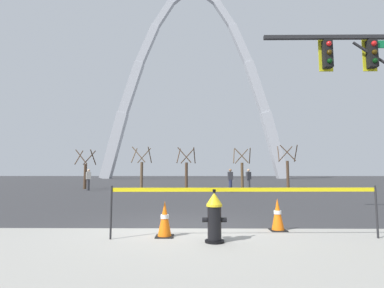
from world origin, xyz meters
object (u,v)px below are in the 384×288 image
at_px(fire_hydrant, 214,217).
at_px(monument_arch, 194,92).
at_px(pedestrian_walking_left, 249,180).
at_px(pedestrian_walking_right, 88,179).
at_px(pedestrian_standing_center, 230,180).
at_px(traffic_signal_gantry, 382,84).
at_px(traffic_cone_by_hydrant, 165,219).
at_px(traffic_cone_mid_sidewalk, 278,215).

bearing_deg(fire_hydrant, monument_arch, 90.65).
bearing_deg(pedestrian_walking_left, pedestrian_walking_right, 175.91).
height_order(pedestrian_walking_left, pedestrian_standing_center, same).
bearing_deg(pedestrian_walking_right, fire_hydrant, -62.79).
xyz_separation_m(traffic_signal_gantry, pedestrian_standing_center, (-3.44, 11.24, -3.25)).
height_order(traffic_cone_by_hydrant, traffic_signal_gantry, traffic_signal_gantry).
distance_m(fire_hydrant, pedestrian_standing_center, 14.73).
bearing_deg(traffic_cone_mid_sidewalk, pedestrian_walking_left, 82.25).
xyz_separation_m(monument_arch, pedestrian_standing_center, (2.76, -47.99, -19.66)).
distance_m(traffic_cone_by_hydrant, pedestrian_walking_left, 15.60).
bearing_deg(traffic_cone_by_hydrant, pedestrian_walking_left, 73.49).
distance_m(traffic_cone_by_hydrant, traffic_cone_mid_sidewalk, 2.58).
relative_size(traffic_signal_gantry, pedestrian_standing_center, 3.77).
bearing_deg(traffic_cone_by_hydrant, traffic_cone_mid_sidewalk, 15.24).
distance_m(pedestrian_walking_left, pedestrian_standing_center, 1.62).
height_order(traffic_cone_mid_sidewalk, traffic_signal_gantry, traffic_signal_gantry).
bearing_deg(traffic_cone_mid_sidewalk, monument_arch, 92.06).
distance_m(traffic_cone_mid_sidewalk, pedestrian_standing_center, 13.47).
height_order(pedestrian_walking_left, pedestrian_walking_right, same).
relative_size(traffic_cone_by_hydrant, traffic_cone_mid_sidewalk, 1.00).
height_order(traffic_signal_gantry, monument_arch, monument_arch).
bearing_deg(fire_hydrant, traffic_signal_gantry, 31.30).
bearing_deg(pedestrian_standing_center, pedestrian_walking_right, 170.91).
height_order(monument_arch, pedestrian_standing_center, monument_arch).
relative_size(traffic_signal_gantry, pedestrian_walking_right, 3.77).
xyz_separation_m(traffic_cone_by_hydrant, monument_arch, (0.28, 62.11, 20.12)).
bearing_deg(traffic_cone_mid_sidewalk, fire_hydrant, -143.00).
xyz_separation_m(fire_hydrant, pedestrian_walking_right, (-8.35, 16.24, 0.35)).
bearing_deg(pedestrian_standing_center, traffic_cone_mid_sidewalk, -92.32).
xyz_separation_m(fire_hydrant, monument_arch, (-0.71, 62.57, 20.01)).
bearing_deg(pedestrian_standing_center, traffic_signal_gantry, -72.99).
xyz_separation_m(traffic_cone_mid_sidewalk, traffic_signal_gantry, (3.98, 2.20, 3.71)).
xyz_separation_m(pedestrian_walking_left, pedestrian_standing_center, (-1.40, -0.82, 0.00)).
height_order(fire_hydrant, pedestrian_walking_right, pedestrian_walking_right).
height_order(traffic_cone_mid_sidewalk, pedestrian_standing_center, pedestrian_standing_center).
bearing_deg(pedestrian_walking_left, pedestrian_standing_center, -149.54).
distance_m(monument_arch, pedestrian_walking_left, 51.27).
distance_m(pedestrian_standing_center, pedestrian_walking_right, 10.53).
bearing_deg(traffic_signal_gantry, traffic_cone_by_hydrant, -156.00).
xyz_separation_m(traffic_signal_gantry, pedestrian_walking_left, (-2.04, 12.06, -3.25)).
bearing_deg(monument_arch, traffic_cone_mid_sidewalk, -87.94).
relative_size(fire_hydrant, pedestrian_walking_right, 0.62).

